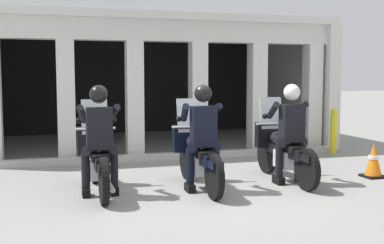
{
  "coord_description": "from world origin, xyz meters",
  "views": [
    {
      "loc": [
        -2.13,
        -6.78,
        1.7
      ],
      "look_at": [
        0.0,
        0.56,
        0.98
      ],
      "focal_mm": 45.24,
      "sensor_mm": 36.0,
      "label": 1
    }
  ],
  "objects_px": {
    "bollard_kerbside": "(333,131)",
    "motorcycle_center": "(197,155)",
    "traffic_cone_flank": "(373,160)",
    "motorcycle_right": "(282,150)",
    "motorcycle_left": "(98,158)",
    "police_officer_center": "(203,128)",
    "police_officer_left": "(99,130)",
    "police_officer_right": "(291,125)"
  },
  "relations": [
    {
      "from": "bollard_kerbside",
      "to": "motorcycle_center",
      "type": "bearing_deg",
      "value": -149.77
    },
    {
      "from": "traffic_cone_flank",
      "to": "motorcycle_right",
      "type": "bearing_deg",
      "value": 170.32
    },
    {
      "from": "motorcycle_left",
      "to": "police_officer_center",
      "type": "xyz_separation_m",
      "value": [
        1.5,
        -0.43,
        0.44
      ]
    },
    {
      "from": "motorcycle_right",
      "to": "police_officer_center",
      "type": "bearing_deg",
      "value": -173.14
    },
    {
      "from": "police_officer_left",
      "to": "police_officer_right",
      "type": "distance_m",
      "value": 2.99
    },
    {
      "from": "traffic_cone_flank",
      "to": "police_officer_right",
      "type": "bearing_deg",
      "value": -179.42
    },
    {
      "from": "police_officer_right",
      "to": "bollard_kerbside",
      "type": "distance_m",
      "value": 3.35
    },
    {
      "from": "police_officer_left",
      "to": "police_officer_center",
      "type": "xyz_separation_m",
      "value": [
        1.5,
        -0.14,
        0.0
      ]
    },
    {
      "from": "motorcycle_center",
      "to": "police_officer_center",
      "type": "distance_m",
      "value": 0.52
    },
    {
      "from": "motorcycle_right",
      "to": "police_officer_right",
      "type": "distance_m",
      "value": 0.52
    },
    {
      "from": "motorcycle_right",
      "to": "bollard_kerbside",
      "type": "height_order",
      "value": "motorcycle_right"
    },
    {
      "from": "police_officer_left",
      "to": "police_officer_right",
      "type": "bearing_deg",
      "value": -16.27
    },
    {
      "from": "police_officer_right",
      "to": "traffic_cone_flank",
      "type": "distance_m",
      "value": 1.7
    },
    {
      "from": "motorcycle_center",
      "to": "motorcycle_right",
      "type": "distance_m",
      "value": 1.5
    },
    {
      "from": "motorcycle_center",
      "to": "bollard_kerbside",
      "type": "relative_size",
      "value": 2.03
    },
    {
      "from": "motorcycle_left",
      "to": "police_officer_left",
      "type": "xyz_separation_m",
      "value": [
        -0.0,
        -0.28,
        0.44
      ]
    },
    {
      "from": "motorcycle_left",
      "to": "traffic_cone_flank",
      "type": "relative_size",
      "value": 3.46
    },
    {
      "from": "bollard_kerbside",
      "to": "motorcycle_left",
      "type": "bearing_deg",
      "value": -158.65
    },
    {
      "from": "police_officer_left",
      "to": "motorcycle_center",
      "type": "distance_m",
      "value": 1.57
    },
    {
      "from": "police_officer_left",
      "to": "bollard_kerbside",
      "type": "relative_size",
      "value": 1.58
    },
    {
      "from": "police_officer_right",
      "to": "police_officer_center",
      "type": "bearing_deg",
      "value": 176.34
    },
    {
      "from": "motorcycle_left",
      "to": "motorcycle_right",
      "type": "distance_m",
      "value": 2.99
    },
    {
      "from": "motorcycle_left",
      "to": "police_officer_right",
      "type": "xyz_separation_m",
      "value": [
        2.99,
        -0.32,
        0.44
      ]
    },
    {
      "from": "motorcycle_right",
      "to": "bollard_kerbside",
      "type": "xyz_separation_m",
      "value": [
        2.31,
        2.11,
        -0.0
      ]
    },
    {
      "from": "motorcycle_left",
      "to": "police_officer_center",
      "type": "distance_m",
      "value": 1.62
    },
    {
      "from": "bollard_kerbside",
      "to": "motorcycle_right",
      "type": "bearing_deg",
      "value": -137.52
    },
    {
      "from": "police_officer_left",
      "to": "motorcycle_right",
      "type": "height_order",
      "value": "police_officer_left"
    },
    {
      "from": "motorcycle_center",
      "to": "motorcycle_left",
      "type": "bearing_deg",
      "value": 158.85
    },
    {
      "from": "motorcycle_left",
      "to": "police_officer_right",
      "type": "height_order",
      "value": "police_officer_right"
    },
    {
      "from": "police_officer_left",
      "to": "motorcycle_right",
      "type": "distance_m",
      "value": 3.04
    },
    {
      "from": "police_officer_left",
      "to": "police_officer_right",
      "type": "xyz_separation_m",
      "value": [
        2.99,
        -0.04,
        0.0
      ]
    },
    {
      "from": "motorcycle_right",
      "to": "police_officer_right",
      "type": "xyz_separation_m",
      "value": [
        -0.0,
        -0.28,
        0.44
      ]
    },
    {
      "from": "police_officer_left",
      "to": "bollard_kerbside",
      "type": "distance_m",
      "value": 5.82
    },
    {
      "from": "police_officer_left",
      "to": "bollard_kerbside",
      "type": "bearing_deg",
      "value": 8.43
    },
    {
      "from": "police_officer_right",
      "to": "police_officer_left",
      "type": "bearing_deg",
      "value": 171.57
    },
    {
      "from": "motorcycle_left",
      "to": "motorcycle_center",
      "type": "height_order",
      "value": "same"
    },
    {
      "from": "motorcycle_right",
      "to": "traffic_cone_flank",
      "type": "bearing_deg",
      "value": -17.36
    },
    {
      "from": "motorcycle_left",
      "to": "police_officer_right",
      "type": "distance_m",
      "value": 3.04
    },
    {
      "from": "motorcycle_right",
      "to": "traffic_cone_flank",
      "type": "relative_size",
      "value": 3.46
    },
    {
      "from": "motorcycle_center",
      "to": "motorcycle_right",
      "type": "height_order",
      "value": "same"
    },
    {
      "from": "police_officer_center",
      "to": "motorcycle_right",
      "type": "height_order",
      "value": "police_officer_center"
    },
    {
      "from": "police_officer_center",
      "to": "police_officer_right",
      "type": "xyz_separation_m",
      "value": [
        1.5,
        0.11,
        0.0
      ]
    }
  ]
}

